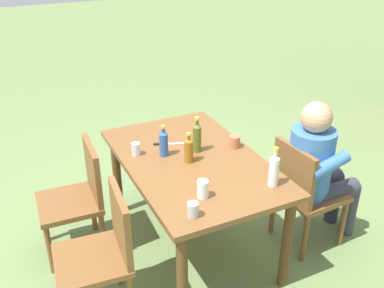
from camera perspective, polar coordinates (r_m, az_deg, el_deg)
name	(u,v)px	position (r m, az deg, el deg)	size (l,w,h in m)	color
ground_plane	(192,243)	(3.51, 0.00, -12.94)	(24.00, 24.00, 0.00)	#6B844C
dining_table	(192,171)	(3.13, 0.00, -3.57)	(1.48, 0.93, 0.77)	brown
chair_far_right	(303,189)	(3.35, 14.48, -5.82)	(0.46, 0.46, 0.87)	brown
chair_near_right	(104,250)	(2.77, -11.58, -13.48)	(0.48, 0.48, 0.87)	brown
chair_near_left	(79,194)	(3.30, -14.67, -6.42)	(0.46, 0.46, 0.87)	brown
person_in_white_shirt	(318,167)	(3.33, 16.23, -2.89)	(0.47, 0.62, 1.18)	#3D70B2
bottle_blue	(164,143)	(3.08, -3.76, 0.18)	(0.06, 0.06, 0.24)	#2D56A3
bottle_clear	(274,169)	(2.77, 10.76, -3.30)	(0.06, 0.06, 0.27)	white
bottle_amber	(189,149)	(3.00, -0.41, -0.72)	(0.06, 0.06, 0.22)	#996019
bottle_olive	(197,137)	(3.13, 0.66, 0.97)	(0.06, 0.06, 0.27)	#566623
cup_terracotta	(234,142)	(3.23, 5.61, 0.32)	(0.08, 0.08, 0.09)	#BC6B47
cup_glass	(136,149)	(3.14, -7.42, -0.66)	(0.06, 0.06, 0.09)	silver
cup_steel	(193,210)	(2.49, 0.13, -8.67)	(0.07, 0.07, 0.09)	#B2B7BC
cup_white	(203,189)	(2.64, 1.43, -5.96)	(0.07, 0.07, 0.12)	white
table_knife	(167,144)	(3.28, -3.35, 0.02)	(0.10, 0.23, 0.01)	silver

